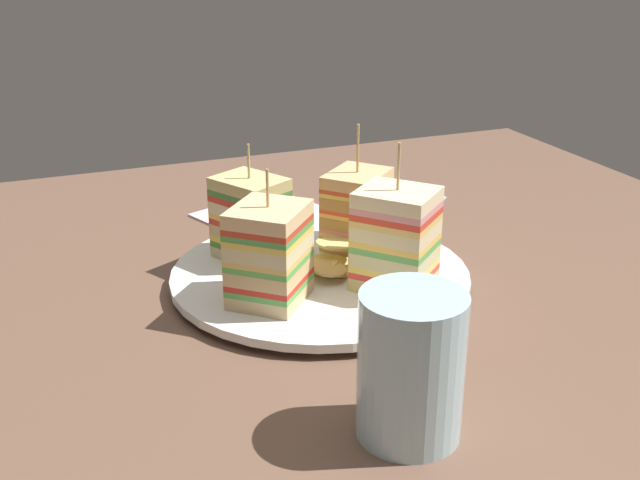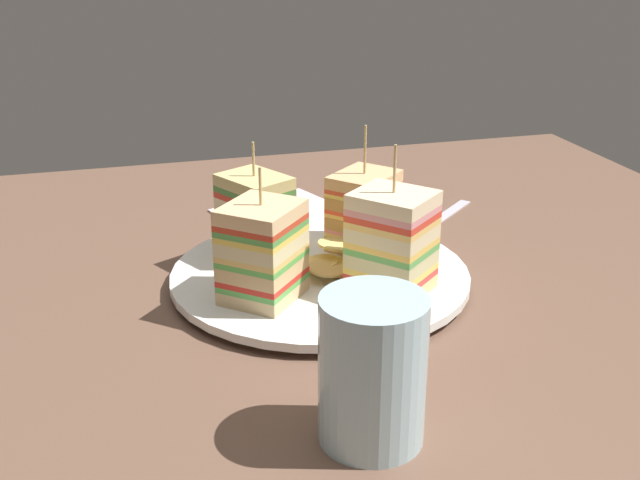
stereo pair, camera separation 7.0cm
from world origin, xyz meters
TOP-DOWN VIEW (x-y plane):
  - ground_plane at (0.00, 0.00)cm, footprint 99.04×85.85cm
  - plate at (0.00, 0.00)cm, footprint 26.88×26.88cm
  - sandwich_wedge_0 at (5.96, 3.80)cm, footprint 8.25×8.32cm
  - sandwich_wedge_1 at (-4.75, 5.24)cm, footprint 8.26×8.34cm
  - sandwich_wedge_2 at (-5.53, -4.40)cm, footprint 7.96×7.84cm
  - sandwich_wedge_3 at (4.73, -5.25)cm, footprint 7.14×7.77cm
  - chip_pile at (-0.93, 0.22)cm, footprint 6.40×6.61cm
  - spoon at (-15.11, -10.66)cm, footprint 11.45×10.33cm
  - napkin at (-1.12, -18.74)cm, footprint 16.37×16.05cm
  - drinking_glass at (3.03, 22.72)cm, footprint 6.76×6.76cm

SIDE VIEW (x-z plane):
  - ground_plane at x=0.00cm, z-range -1.80..0.00cm
  - napkin at x=-1.12cm, z-range 0.00..0.50cm
  - spoon at x=-15.11cm, z-range -0.10..0.90cm
  - plate at x=0.00cm, z-range 0.15..1.52cm
  - chip_pile at x=-0.93cm, z-range 1.13..3.73cm
  - drinking_glass at x=3.03cm, z-range -0.72..9.10cm
  - sandwich_wedge_2 at x=-5.53cm, z-range -0.93..11.04cm
  - sandwich_wedge_3 at x=4.73cm, z-range -0.22..10.70cm
  - sandwich_wedge_0 at x=5.96cm, z-range -0.21..11.12cm
  - sandwich_wedge_1 at x=-4.75cm, z-range -0.65..12.09cm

